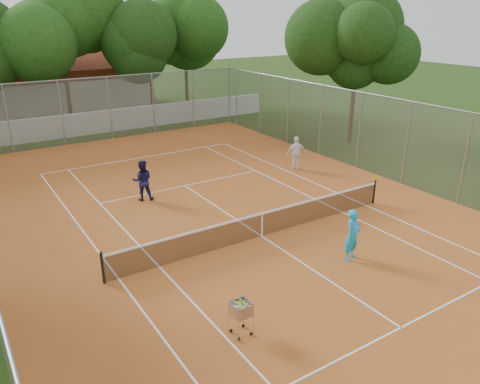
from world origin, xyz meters
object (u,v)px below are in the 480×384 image
player_far_left (142,180)px  player_near (353,235)px  clubhouse (39,84)px  ball_hopper (241,317)px  tennis_net (262,224)px  player_far_right (296,153)px

player_far_left → player_near: bearing=134.3°
clubhouse → player_far_left: bearing=-90.8°
clubhouse → player_far_left: clubhouse is taller
player_far_left → ball_hopper: player_far_left is taller
tennis_net → player_near: bearing=-62.3°
player_far_left → ball_hopper: bearing=102.6°
clubhouse → player_near: size_ratio=9.21×
player_near → player_far_right: player_near is taller
clubhouse → player_near: 32.21m
tennis_net → player_far_right: size_ratio=6.72×
clubhouse → player_far_left: (-0.32, -23.21, -1.27)m
tennis_net → player_far_right: player_far_right is taller
player_near → player_far_right: 9.62m
ball_hopper → player_far_right: bearing=65.0°
player_near → ball_hopper: 5.45m
tennis_net → player_far_left: 6.25m
clubhouse → ball_hopper: size_ratio=15.74×
clubhouse → player_far_right: 24.88m
tennis_net → player_near: size_ratio=6.67×
tennis_net → ball_hopper: 5.69m
player_near → player_far_left: bearing=97.2°
player_near → tennis_net: bearing=101.0°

